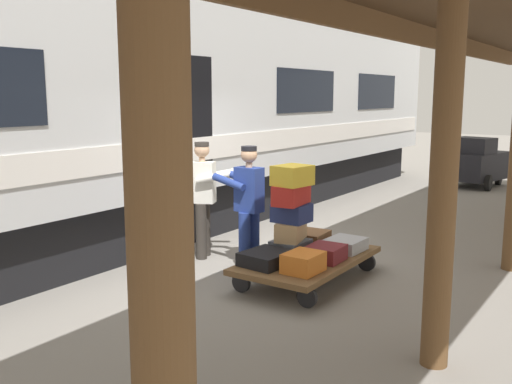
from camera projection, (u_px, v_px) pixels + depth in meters
name	position (u px, v px, depth m)	size (l,w,h in m)	color
ground_plane	(297.00, 271.00, 7.84)	(60.00, 60.00, 0.00)	gray
platform_canopy	(494.00, 7.00, 6.00)	(3.20, 17.89, 3.56)	brown
train_car	(119.00, 114.00, 9.38)	(3.03, 20.52, 4.00)	silver
luggage_cart	(308.00, 261.00, 7.37)	(1.16, 2.07, 0.32)	brown
suitcase_maroon_trunk	(326.00, 253.00, 7.20)	(0.41, 0.44, 0.19)	maroon
suitcase_slate_roller	(291.00, 247.00, 7.49)	(0.40, 0.47, 0.19)	#4C515B
suitcase_gray_aluminum	(346.00, 245.00, 7.67)	(0.45, 0.50, 0.16)	#9EA0A5
suitcase_brown_leather	(312.00, 238.00, 7.95)	(0.39, 0.49, 0.19)	brown
suitcase_orange_carryall	(303.00, 262.00, 6.73)	(0.38, 0.46, 0.23)	#CC6B23
suitcase_black_hardshell	(267.00, 258.00, 7.02)	(0.51, 0.58, 0.16)	black
suitcase_tan_vintage	(291.00, 231.00, 7.46)	(0.30, 0.49, 0.24)	tan
suitcase_navy_fabric	(292.00, 213.00, 7.41)	(0.43, 0.37, 0.24)	navy
suitcase_red_plastic	(291.00, 195.00, 7.34)	(0.31, 0.56, 0.25)	#AD231E
suitcase_yellow_case	(292.00, 175.00, 7.24)	(0.38, 0.45, 0.25)	gold
porter_in_overalls	(248.00, 204.00, 7.73)	(0.68, 0.45, 1.70)	navy
porter_by_door	(204.00, 195.00, 8.36)	(0.74, 0.59, 1.70)	#332D28
baggage_tug	(476.00, 163.00, 14.95)	(1.47, 1.91, 1.30)	black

